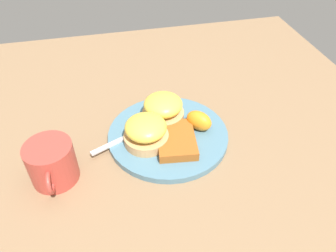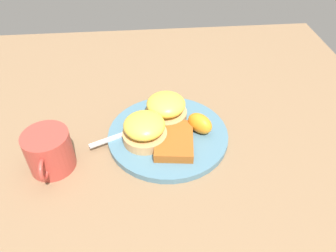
{
  "view_description": "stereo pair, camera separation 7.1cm",
  "coord_description": "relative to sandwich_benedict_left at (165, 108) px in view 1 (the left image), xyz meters",
  "views": [
    {
      "loc": [
        0.52,
        -0.12,
        0.5
      ],
      "look_at": [
        0.0,
        0.0,
        0.03
      ],
      "focal_mm": 35.0,
      "sensor_mm": 36.0,
      "label": 1
    },
    {
      "loc": [
        0.53,
        -0.05,
        0.5
      ],
      "look_at": [
        0.0,
        0.0,
        0.03
      ],
      "focal_mm": 35.0,
      "sensor_mm": 36.0,
      "label": 2
    }
  ],
  "objects": [
    {
      "name": "sandwich_benedict_right",
      "position": [
        0.07,
        -0.05,
        0.0
      ],
      "size": [
        0.09,
        0.09,
        0.06
      ],
      "color": "tan",
      "rests_on": "plate"
    },
    {
      "name": "orange_wedge",
      "position": [
        0.05,
        0.07,
        -0.01
      ],
      "size": [
        0.07,
        0.07,
        0.04
      ],
      "primitive_type": "ellipsoid",
      "rotation": [
        0.0,
        0.0,
        0.73
      ],
      "color": "orange",
      "rests_on": "plate"
    },
    {
      "name": "ground_plane",
      "position": [
        0.05,
        -0.0,
        -0.04
      ],
      "size": [
        1.1,
        1.1,
        0.0
      ],
      "primitive_type": "plane",
      "color": "#846647"
    },
    {
      "name": "fork",
      "position": [
        0.03,
        -0.06,
        -0.03
      ],
      "size": [
        0.1,
        0.2,
        0.0
      ],
      "color": "silver",
      "rests_on": "plate"
    },
    {
      "name": "plate",
      "position": [
        0.05,
        -0.0,
        -0.04
      ],
      "size": [
        0.26,
        0.26,
        0.01
      ],
      "primitive_type": "cylinder",
      "color": "slate",
      "rests_on": "ground_plane"
    },
    {
      "name": "hashbrown_patty",
      "position": [
        0.09,
        0.01,
        -0.02
      ],
      "size": [
        0.12,
        0.09,
        0.02
      ],
      "primitive_type": "cube",
      "rotation": [
        0.0,
        0.0,
        -0.12
      ],
      "color": "#99511C",
      "rests_on": "plate"
    },
    {
      "name": "sandwich_benedict_left",
      "position": [
        0.0,
        0.0,
        0.0
      ],
      "size": [
        0.09,
        0.09,
        0.06
      ],
      "color": "tan",
      "rests_on": "plate"
    },
    {
      "name": "cup",
      "position": [
        0.11,
        -0.24,
        -0.0
      ],
      "size": [
        0.12,
        0.09,
        0.08
      ],
      "color": "#B23D33",
      "rests_on": "ground_plane"
    }
  ]
}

